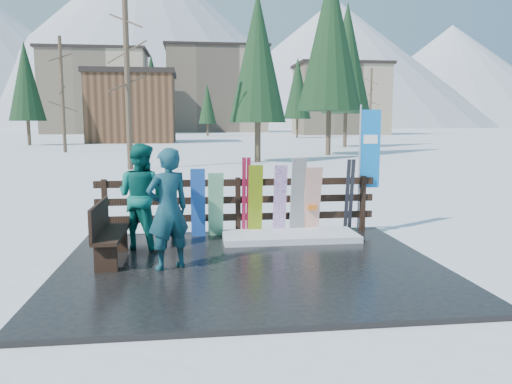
{
  "coord_description": "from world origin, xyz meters",
  "views": [
    {
      "loc": [
        -0.9,
        -7.66,
        2.3
      ],
      "look_at": [
        0.21,
        1.0,
        1.1
      ],
      "focal_mm": 35.0,
      "sensor_mm": 36.0,
      "label": 1
    }
  ],
  "objects": [
    {
      "name": "bench",
      "position": [
        -2.29,
        0.45,
        0.6
      ],
      "size": [
        0.41,
        1.5,
        0.97
      ],
      "color": "black",
      "rests_on": "deck"
    },
    {
      "name": "fence",
      "position": [
        0.0,
        2.2,
        0.74
      ],
      "size": [
        5.6,
        0.1,
        1.15
      ],
      "color": "black",
      "rests_on": "deck"
    },
    {
      "name": "ground",
      "position": [
        0.0,
        0.0,
        0.0
      ],
      "size": [
        700.0,
        700.0,
        0.0
      ],
      "primitive_type": "plane",
      "color": "white",
      "rests_on": "ground"
    },
    {
      "name": "snow_patch",
      "position": [
        0.95,
        1.6,
        0.14
      ],
      "size": [
        2.58,
        1.0,
        0.12
      ],
      "primitive_type": "cube",
      "color": "white",
      "rests_on": "deck"
    },
    {
      "name": "snowboard_1",
      "position": [
        -0.46,
        1.98,
        0.72
      ],
      "size": [
        0.3,
        0.36,
        1.29
      ],
      "primitive_type": "cube",
      "rotation": [
        0.25,
        0.0,
        0.0
      ],
      "color": "silver",
      "rests_on": "deck"
    },
    {
      "name": "snowboard_2",
      "position": [
        0.32,
        1.98,
        0.79
      ],
      "size": [
        0.28,
        0.24,
        1.43
      ],
      "primitive_type": "cube",
      "rotation": [
        0.15,
        0.0,
        0.0
      ],
      "color": "#D4FF0A",
      "rests_on": "deck"
    },
    {
      "name": "deck",
      "position": [
        0.0,
        0.0,
        0.04
      ],
      "size": [
        6.0,
        5.0,
        0.08
      ],
      "primitive_type": "cube",
      "color": "black",
      "rests_on": "ground"
    },
    {
      "name": "snowboard_4",
      "position": [
        1.18,
        1.98,
        0.85
      ],
      "size": [
        0.29,
        0.28,
        1.55
      ],
      "primitive_type": "cube",
      "rotation": [
        0.17,
        0.0,
        0.0
      ],
      "color": "black",
      "rests_on": "deck"
    },
    {
      "name": "trees",
      "position": [
        5.62,
        48.28,
        5.84
      ],
      "size": [
        41.99,
        68.76,
        13.11
      ],
      "color": "#382B1E",
      "rests_on": "ground"
    },
    {
      "name": "snowboard_0",
      "position": [
        -0.8,
        1.98,
        0.77
      ],
      "size": [
        0.28,
        0.28,
        1.37
      ],
      "primitive_type": "cube",
      "rotation": [
        0.19,
        0.0,
        0.0
      ],
      "color": "blue",
      "rests_on": "deck"
    },
    {
      "name": "person_back",
      "position": [
        -1.81,
        1.31,
        1.02
      ],
      "size": [
        1.14,
        1.06,
        1.88
      ],
      "primitive_type": "imported",
      "rotation": [
        0.0,
        0.0,
        2.63
      ],
      "color": "#0B5C52",
      "rests_on": "deck"
    },
    {
      "name": "person_front",
      "position": [
        -1.28,
        -0.07,
        1.01
      ],
      "size": [
        0.81,
        0.71,
        1.86
      ],
      "primitive_type": "imported",
      "rotation": [
        0.0,
        0.0,
        3.62
      ],
      "color": "#195C5C",
      "rests_on": "deck"
    },
    {
      "name": "rental_flag",
      "position": [
        2.69,
        2.25,
        1.69
      ],
      "size": [
        0.45,
        0.04,
        2.6
      ],
      "color": "silver",
      "rests_on": "deck"
    },
    {
      "name": "snowboard_3",
      "position": [
        0.82,
        1.98,
        0.79
      ],
      "size": [
        0.25,
        0.26,
        1.42
      ],
      "primitive_type": "cube",
      "rotation": [
        0.17,
        0.0,
        0.0
      ],
      "color": "white",
      "rests_on": "deck"
    },
    {
      "name": "mountains",
      "position": [
        -10.5,
        328.41,
        50.2
      ],
      "size": [
        520.0,
        260.0,
        120.0
      ],
      "color": "white",
      "rests_on": "ground"
    },
    {
      "name": "ski_pair_a",
      "position": [
        0.15,
        2.05,
        0.86
      ],
      "size": [
        0.17,
        0.16,
        1.57
      ],
      "color": "maroon",
      "rests_on": "deck"
    },
    {
      "name": "resort_buildings",
      "position": [
        1.03,
        115.41,
        9.81
      ],
      "size": [
        73.0,
        87.6,
        22.6
      ],
      "color": "tan",
      "rests_on": "ground"
    },
    {
      "name": "ski_pair_b",
      "position": [
        2.26,
        2.05,
        0.84
      ],
      "size": [
        0.17,
        0.21,
        1.51
      ],
      "color": "black",
      "rests_on": "deck"
    },
    {
      "name": "snowboard_5",
      "position": [
        1.47,
        1.98,
        0.77
      ],
      "size": [
        0.33,
        0.34,
        1.38
      ],
      "primitive_type": "cube",
      "rotation": [
        0.23,
        0.0,
        0.0
      ],
      "color": "white",
      "rests_on": "deck"
    }
  ]
}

